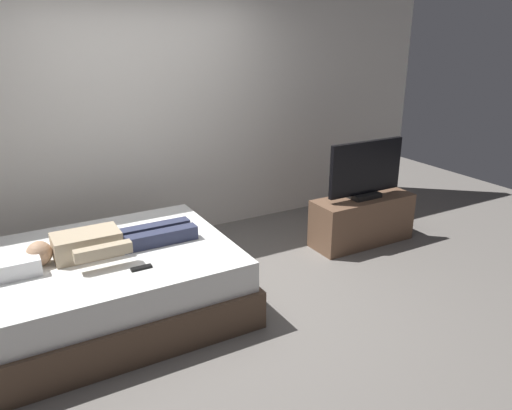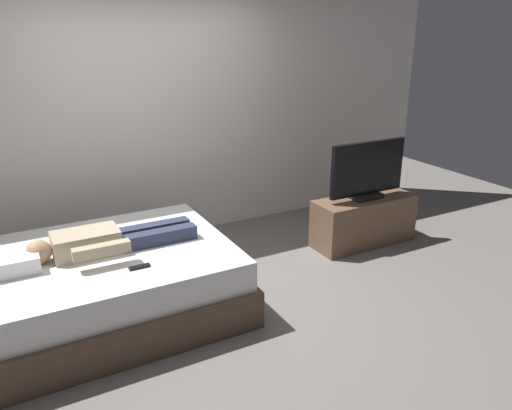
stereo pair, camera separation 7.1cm
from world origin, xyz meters
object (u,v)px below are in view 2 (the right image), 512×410
Objects in this scene: remote at (139,267)px; tv_stand at (364,221)px; tv at (367,171)px; bed at (105,284)px; pillow at (2,264)px; person at (104,241)px.

tv_stand is (2.50, 0.52, -0.30)m from remote.
bed is at bearing -177.52° from tv.
remote is 0.17× the size of tv.
remote is 0.14× the size of tv_stand.
pillow is 3.37m from tv.
person is at bearing 2.39° from bed.
pillow is at bearing 180.00° from bed.
tv is (2.65, 0.11, 0.16)m from person.
person reaches higher than remote.
person is (0.71, 0.00, 0.02)m from pillow.
bed is 1.58× the size of person.
tv_stand is at bearing 2.48° from bed.
bed reaches higher than tv_stand.
pillow is 3.20× the size of remote.
remote is at bearing -168.26° from tv_stand.
person reaches higher than bed.
tv reaches higher than tv_stand.
person is 1.15× the size of tv_stand.
tv is at bearing 2.48° from person.
remote is 2.57m from tv_stand.
person is at bearing -177.52° from tv_stand.
tv_stand is 1.25× the size of tv.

